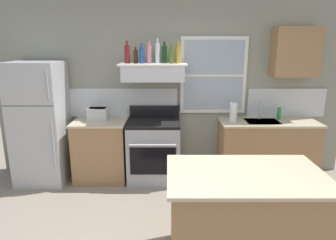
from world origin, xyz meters
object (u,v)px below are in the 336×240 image
at_px(toaster, 99,114).
at_px(bottle_clear_tall, 158,53).
at_px(stove_range, 155,150).
at_px(dish_soap_bottle, 280,114).
at_px(bottle_champagne_gold_foil, 179,54).
at_px(refrigerator, 42,123).
at_px(bottle_olive_oil_square, 173,56).
at_px(bottle_blue_liqueur, 143,55).
at_px(kitchen_island, 244,219).
at_px(bottle_red_label_wine, 128,54).
at_px(bottle_dark_green_wine, 165,54).
at_px(bottle_rose_pink, 150,54).
at_px(paper_towel_roll, 234,112).
at_px(bottle_brown_stout, 137,56).

xyz_separation_m(toaster, bottle_clear_tall, (0.89, 0.05, 0.88)).
height_order(stove_range, dish_soap_bottle, same).
relative_size(stove_range, bottle_champagne_gold_foil, 3.47).
height_order(refrigerator, bottle_olive_oil_square, bottle_olive_oil_square).
bearing_deg(bottle_olive_oil_square, bottle_blue_liqueur, 177.89).
bearing_deg(dish_soap_bottle, stove_range, -175.82).
height_order(dish_soap_bottle, kitchen_island, dish_soap_bottle).
bearing_deg(bottle_red_label_wine, refrigerator, -175.44).
bearing_deg(bottle_olive_oil_square, kitchen_island, -71.05).
distance_m(bottle_dark_green_wine, bottle_olive_oil_square, 0.14).
bearing_deg(dish_soap_bottle, kitchen_island, -116.48).
height_order(bottle_rose_pink, bottle_dark_green_wine, bottle_rose_pink).
xyz_separation_m(refrigerator, toaster, (0.82, 0.09, 0.12)).
bearing_deg(bottle_red_label_wine, stove_range, -12.29).
xyz_separation_m(refrigerator, bottle_rose_pink, (1.59, 0.12, 0.99)).
bearing_deg(bottle_clear_tall, bottle_rose_pink, -170.82).
distance_m(paper_towel_roll, dish_soap_bottle, 0.72).
bearing_deg(refrigerator, kitchen_island, -35.20).
distance_m(stove_range, bottle_olive_oil_square, 1.41).
relative_size(bottle_blue_liqueur, dish_soap_bottle, 1.56).
bearing_deg(toaster, paper_towel_roll, -0.81).
relative_size(bottle_red_label_wine, bottle_blue_liqueur, 1.12).
xyz_separation_m(refrigerator, bottle_champagne_gold_foil, (2.01, 0.11, 0.99)).
distance_m(dish_soap_bottle, kitchen_island, 2.26).
relative_size(bottle_blue_liqueur, bottle_clear_tall, 0.81).
distance_m(toaster, stove_range, 0.99).
xyz_separation_m(bottle_dark_green_wine, paper_towel_roll, (1.01, -0.11, -0.83)).
relative_size(toaster, bottle_olive_oil_square, 1.17).
relative_size(bottle_dark_green_wine, bottle_champagne_gold_foil, 0.96).
bearing_deg(bottle_blue_liqueur, bottle_champagne_gold_foil, 3.31).
bearing_deg(bottle_dark_green_wine, bottle_red_label_wine, -173.03).
xyz_separation_m(toaster, bottle_blue_liqueur, (0.67, -0.01, 0.85)).
xyz_separation_m(bottle_brown_stout, bottle_clear_tall, (0.31, 0.03, 0.05)).
height_order(stove_range, paper_towel_roll, paper_towel_roll).
bearing_deg(dish_soap_bottle, bottle_rose_pink, -178.77).
relative_size(bottle_olive_oil_square, kitchen_island, 0.18).
xyz_separation_m(bottle_clear_tall, kitchen_island, (0.84, -1.94, -1.43)).
relative_size(bottle_champagne_gold_foil, paper_towel_roll, 1.16).
bearing_deg(refrigerator, bottle_clear_tall, 4.60).
xyz_separation_m(toaster, bottle_dark_green_wine, (0.99, 0.08, 0.86)).
height_order(bottle_champagne_gold_foil, dish_soap_bottle, bottle_champagne_gold_foil).
relative_size(bottle_blue_liqueur, paper_towel_roll, 1.04).
height_order(bottle_dark_green_wine, bottle_olive_oil_square, bottle_dark_green_wine).
distance_m(stove_range, bottle_red_label_wine, 1.46).
relative_size(bottle_champagne_gold_foil, kitchen_island, 0.22).
height_order(refrigerator, bottle_dark_green_wine, bottle_dark_green_wine).
distance_m(bottle_rose_pink, paper_towel_roll, 1.49).
height_order(bottle_red_label_wine, dish_soap_bottle, bottle_red_label_wine).
distance_m(bottle_rose_pink, bottle_champagne_gold_foil, 0.42).
xyz_separation_m(bottle_red_label_wine, paper_towel_roll, (1.54, -0.04, -0.83)).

